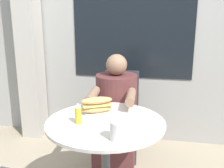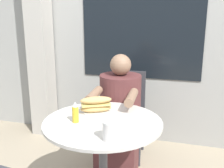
{
  "view_description": "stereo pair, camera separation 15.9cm",
  "coord_description": "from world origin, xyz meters",
  "px_view_note": "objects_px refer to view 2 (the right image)",
  "views": [
    {
      "loc": [
        0.36,
        -1.59,
        1.42
      ],
      "look_at": [
        0.0,
        0.22,
        0.94
      ],
      "focal_mm": 42.0,
      "sensor_mm": 36.0,
      "label": 1
    },
    {
      "loc": [
        0.51,
        -1.56,
        1.42
      ],
      "look_at": [
        0.0,
        0.22,
        0.94
      ],
      "focal_mm": 42.0,
      "sensor_mm": 36.0,
      "label": 2
    }
  ],
  "objects_px": {
    "diner_chair": "(127,106)",
    "cafe_table": "(103,147)",
    "condiment_bottle": "(75,112)",
    "seated_diner": "(119,123)",
    "sandwich_on_plate": "(96,105)",
    "drink_cup": "(109,131)"
  },
  "relations": [
    {
      "from": "diner_chair",
      "to": "cafe_table",
      "type": "bearing_deg",
      "value": 89.16
    },
    {
      "from": "seated_diner",
      "to": "condiment_bottle",
      "type": "bearing_deg",
      "value": 75.4
    },
    {
      "from": "diner_chair",
      "to": "condiment_bottle",
      "type": "relative_size",
      "value": 6.21
    },
    {
      "from": "sandwich_on_plate",
      "to": "condiment_bottle",
      "type": "xyz_separation_m",
      "value": [
        -0.07,
        -0.2,
        0.01
      ]
    },
    {
      "from": "seated_diner",
      "to": "drink_cup",
      "type": "xyz_separation_m",
      "value": [
        0.16,
        -0.85,
        0.32
      ]
    },
    {
      "from": "drink_cup",
      "to": "sandwich_on_plate",
      "type": "bearing_deg",
      "value": 119.34
    },
    {
      "from": "sandwich_on_plate",
      "to": "drink_cup",
      "type": "relative_size",
      "value": 2.11
    },
    {
      "from": "drink_cup",
      "to": "diner_chair",
      "type": "bearing_deg",
      "value": 98.05
    },
    {
      "from": "cafe_table",
      "to": "condiment_bottle",
      "type": "xyz_separation_m",
      "value": [
        -0.17,
        -0.07,
        0.26
      ]
    },
    {
      "from": "diner_chair",
      "to": "seated_diner",
      "type": "distance_m",
      "value": 0.36
    },
    {
      "from": "cafe_table",
      "to": "condiment_bottle",
      "type": "relative_size",
      "value": 5.72
    },
    {
      "from": "cafe_table",
      "to": "diner_chair",
      "type": "xyz_separation_m",
      "value": [
        -0.05,
        0.95,
        -0.02
      ]
    },
    {
      "from": "diner_chair",
      "to": "seated_diner",
      "type": "relative_size",
      "value": 0.79
    },
    {
      "from": "drink_cup",
      "to": "condiment_bottle",
      "type": "bearing_deg",
      "value": 147.36
    },
    {
      "from": "diner_chair",
      "to": "seated_diner",
      "type": "height_order",
      "value": "seated_diner"
    },
    {
      "from": "drink_cup",
      "to": "seated_diner",
      "type": "bearing_deg",
      "value": 100.76
    },
    {
      "from": "diner_chair",
      "to": "drink_cup",
      "type": "xyz_separation_m",
      "value": [
        0.17,
        -1.2,
        0.27
      ]
    },
    {
      "from": "seated_diner",
      "to": "drink_cup",
      "type": "bearing_deg",
      "value": 97.09
    },
    {
      "from": "seated_diner",
      "to": "drink_cup",
      "type": "relative_size",
      "value": 9.76
    },
    {
      "from": "cafe_table",
      "to": "condiment_bottle",
      "type": "distance_m",
      "value": 0.32
    },
    {
      "from": "sandwich_on_plate",
      "to": "drink_cup",
      "type": "bearing_deg",
      "value": -60.66
    },
    {
      "from": "seated_diner",
      "to": "drink_cup",
      "type": "distance_m",
      "value": 0.92
    }
  ]
}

